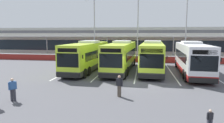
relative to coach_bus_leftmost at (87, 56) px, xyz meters
The scene contains 18 objects.
ground_plane 8.80m from the coach_bus_leftmost, 43.08° to the right, with size 200.00×200.00×0.00m, color #4C4C51.
terminal_building 21.98m from the coach_bus_leftmost, 73.34° to the left, with size 70.00×13.00×6.00m.
red_barrier_wall 10.74m from the coach_bus_leftmost, 53.87° to the left, with size 60.00×0.40×1.10m.
coach_bus_leftmost is the anchor object (origin of this frame).
coach_bus_left_centre 4.29m from the coach_bus_leftmost, ahead, with size 3.41×12.26×3.78m.
coach_bus_centre 8.21m from the coach_bus_leftmost, ahead, with size 3.41×12.26×3.78m.
coach_bus_right_centre 12.70m from the coach_bus_leftmost, ahead, with size 3.41×12.26×3.78m.
bay_stripe_far_west 2.76m from the coach_bus_leftmost, behind, with size 0.14×13.00×0.01m, color silver.
bay_stripe_west 2.75m from the coach_bus_leftmost, ahead, with size 0.14×13.00×0.01m, color silver.
bay_stripe_mid_west 6.54m from the coach_bus_leftmost, ahead, with size 0.14×13.00×0.01m, color silver.
bay_stripe_centre 10.64m from the coach_bus_leftmost, ahead, with size 0.14×13.00×0.01m, color silver.
bay_stripe_mid_east 14.80m from the coach_bus_leftmost, ahead, with size 0.14×13.00×0.01m, color silver.
pedestrian_in_dark_coat 11.71m from the coach_bus_leftmost, 62.58° to the right, with size 0.52×0.40×1.62m.
pedestrian_child 18.13m from the coach_bus_leftmost, 55.06° to the right, with size 0.33×0.20×1.00m.
pedestrian_approaching_bus 12.65m from the coach_bus_leftmost, 98.18° to the right, with size 0.43×0.46×1.62m.
lamp_post_west 12.07m from the coach_bus_leftmost, 99.11° to the left, with size 3.24×0.28×11.00m.
lamp_post_centre 12.88m from the coach_bus_leftmost, 60.04° to the left, with size 3.24×0.28×11.00m.
lamp_post_east 18.51m from the coach_bus_leftmost, 38.22° to the left, with size 3.24×0.28×11.00m.
Camera 1 is at (0.81, -18.84, 4.61)m, focal length 32.16 mm.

